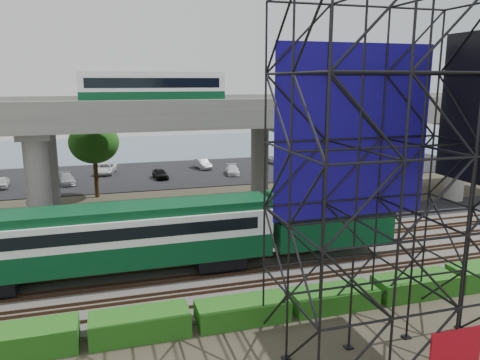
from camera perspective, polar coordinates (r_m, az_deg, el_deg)
name	(u,v)px	position (r m, az deg, el deg)	size (l,w,h in m)	color
ground	(204,287)	(27.85, -4.35, -12.88)	(140.00, 140.00, 0.00)	#474233
ballast_bed	(198,272)	(29.60, -5.19, -11.11)	(90.00, 12.00, 0.20)	slate
service_road	(176,231)	(37.47, -7.78, -6.21)	(90.00, 5.00, 0.08)	black
parking_lot	(147,175)	(60.09, -11.24, 0.65)	(90.00, 18.00, 0.08)	black
harbor_water	(135,150)	(81.72, -12.72, 3.56)	(140.00, 40.00, 0.03)	#496279
rail_tracks	(198,269)	(29.53, -5.20, -10.79)	(90.00, 9.52, 0.16)	#472D1E
commuter_train	(147,234)	(28.23, -11.29, -6.44)	(29.30, 3.06, 4.30)	black
overpass	(163,122)	(41.18, -9.38, 7.03)	(80.00, 12.00, 12.40)	#9E9B93
scaffold_tower	(389,183)	(20.76, 17.68, -0.34)	(9.36, 6.36, 15.00)	black
hedge_strip	(243,310)	(24.08, 0.31, -15.57)	(34.60, 1.80, 1.20)	#144F12
trees	(109,154)	(41.35, -15.63, 3.07)	(40.94, 16.94, 7.69)	#382314
parked_cars	(146,170)	(59.83, -11.44, 1.21)	(36.66, 9.62, 1.29)	silver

